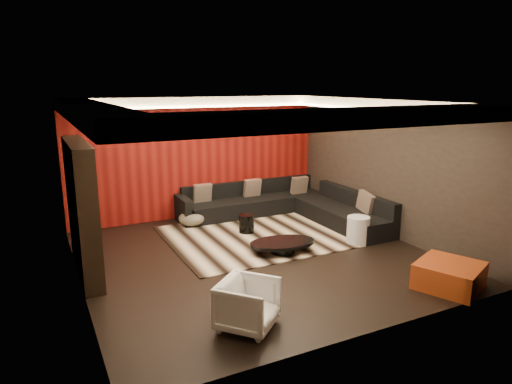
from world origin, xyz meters
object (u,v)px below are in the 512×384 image
coffee_table (282,247)px  white_side_table (358,230)px  orange_ottoman (449,275)px  sectional_sofa (287,207)px  armchair (248,305)px  drum_stool (247,224)px

coffee_table → white_side_table: 1.61m
coffee_table → orange_ottoman: orange_ottoman is taller
orange_ottoman → sectional_sofa: bearing=94.6°
white_side_table → armchair: armchair is taller
coffee_table → armchair: bearing=-129.1°
coffee_table → drum_stool: size_ratio=3.28×
white_side_table → armchair: size_ratio=0.77×
drum_stool → white_side_table: bearing=-42.8°
armchair → sectional_sofa: 5.01m
orange_ottoman → sectional_sofa: size_ratio=0.24×
white_side_table → orange_ottoman: size_ratio=0.61×
coffee_table → armchair: armchair is taller
drum_stool → white_side_table: size_ratio=0.70×
drum_stool → orange_ottoman: size_ratio=0.43×
white_side_table → sectional_sofa: size_ratio=0.15×
coffee_table → orange_ottoman: 2.90m
armchair → sectional_sofa: bearing=12.7°
orange_ottoman → armchair: 3.32m
drum_stool → sectional_sofa: (1.32, 0.59, 0.05)m
white_side_table → armchair: 3.82m
armchair → white_side_table: bearing=-11.4°
orange_ottoman → sectional_sofa: sectional_sofa is taller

